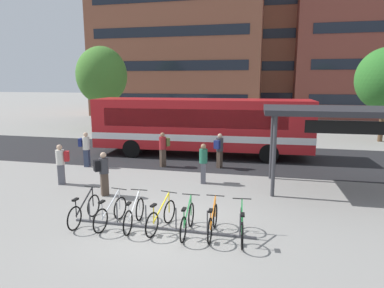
% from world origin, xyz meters
% --- Properties ---
extents(ground, '(200.00, 200.00, 0.00)m').
position_xyz_m(ground, '(0.00, 0.00, 0.00)').
color(ground, gray).
extents(bus_lane_asphalt, '(80.00, 7.20, 0.01)m').
position_xyz_m(bus_lane_asphalt, '(0.00, 9.65, 0.00)').
color(bus_lane_asphalt, '#232326').
rests_on(bus_lane_asphalt, ground).
extents(city_bus, '(12.13, 3.13, 3.20)m').
position_xyz_m(city_bus, '(-0.75, 9.65, 1.78)').
color(city_bus, red).
rests_on(city_bus, ground).
extents(bike_rack, '(5.41, 0.12, 0.70)m').
position_xyz_m(bike_rack, '(-0.06, -0.15, 0.10)').
color(bike_rack, '#47474C').
rests_on(bike_rack, ground).
extents(parked_bicycle_black_0, '(0.52, 1.72, 0.99)m').
position_xyz_m(parked_bicycle_black_0, '(-2.43, -0.21, 0.38)').
color(parked_bicycle_black_0, black).
rests_on(parked_bicycle_black_0, ground).
extents(parked_bicycle_silver_1, '(0.52, 1.72, 0.99)m').
position_xyz_m(parked_bicycle_silver_1, '(-1.57, -0.21, 0.38)').
color(parked_bicycle_silver_1, black).
rests_on(parked_bicycle_silver_1, ground).
extents(parked_bicycle_white_2, '(0.52, 1.72, 0.99)m').
position_xyz_m(parked_bicycle_white_2, '(-0.86, -0.17, 0.38)').
color(parked_bicycle_white_2, black).
rests_on(parked_bicycle_white_2, ground).
extents(parked_bicycle_yellow_3, '(0.54, 1.70, 0.99)m').
position_xyz_m(parked_bicycle_yellow_3, '(-0.04, -0.15, 0.38)').
color(parked_bicycle_yellow_3, black).
rests_on(parked_bicycle_yellow_3, ground).
extents(parked_bicycle_green_4, '(0.52, 1.72, 0.99)m').
position_xyz_m(parked_bicycle_green_4, '(0.75, -0.24, 0.38)').
color(parked_bicycle_green_4, black).
rests_on(parked_bicycle_green_4, ground).
extents(parked_bicycle_orange_5, '(0.52, 1.72, 0.99)m').
position_xyz_m(parked_bicycle_orange_5, '(1.45, -0.17, 0.38)').
color(parked_bicycle_orange_5, black).
rests_on(parked_bicycle_orange_5, ground).
extents(parked_bicycle_green_6, '(0.52, 1.72, 0.99)m').
position_xyz_m(parked_bicycle_green_6, '(2.25, -0.26, 0.38)').
color(parked_bicycle_green_6, black).
rests_on(parked_bicycle_green_6, ground).
extents(transit_shelter, '(6.36, 3.32, 3.21)m').
position_xyz_m(transit_shelter, '(5.80, 4.68, 3.00)').
color(transit_shelter, '#38383D').
rests_on(transit_shelter, ground).
extents(commuter_navy_pack_0, '(0.49, 0.60, 1.70)m').
position_xyz_m(commuter_navy_pack_0, '(0.59, 7.09, 0.98)').
color(commuter_navy_pack_0, '#47382D').
rests_on(commuter_navy_pack_0, ground).
extents(commuter_grey_pack_1, '(0.39, 0.56, 1.67)m').
position_xyz_m(commuter_grey_pack_1, '(0.29, 4.52, 0.97)').
color(commuter_grey_pack_1, '#565660').
rests_on(commuter_grey_pack_1, ground).
extents(commuter_navy_pack_2, '(0.54, 0.36, 1.73)m').
position_xyz_m(commuter_navy_pack_2, '(-5.88, 5.88, 1.00)').
color(commuter_navy_pack_2, '#2D3851').
rests_on(commuter_navy_pack_2, ground).
extents(commuter_red_pack_3, '(0.60, 0.50, 1.66)m').
position_xyz_m(commuter_red_pack_3, '(-5.36, 3.08, 0.96)').
color(commuter_red_pack_3, '#565660').
rests_on(commuter_red_pack_3, ground).
extents(commuter_black_pack_4, '(0.59, 0.58, 1.65)m').
position_xyz_m(commuter_black_pack_4, '(-3.02, 2.16, 0.95)').
color(commuter_black_pack_4, '#47382D').
rests_on(commuter_black_pack_4, ground).
extents(commuter_olive_pack_5, '(0.57, 0.60, 1.72)m').
position_xyz_m(commuter_olive_pack_5, '(-2.15, 6.75, 0.99)').
color(commuter_olive_pack_5, '#47382D').
rests_on(commuter_olive_pack_5, ground).
extents(street_tree_1, '(4.23, 4.23, 7.04)m').
position_xyz_m(street_tree_1, '(-10.97, 17.66, 4.64)').
color(street_tree_1, brown).
rests_on(street_tree_1, ground).
extents(building_left_wing, '(20.24, 10.76, 18.28)m').
position_xyz_m(building_left_wing, '(-8.25, 33.45, 9.14)').
color(building_left_wing, brown).
rests_on(building_left_wing, ground).
extents(building_centre_block, '(19.20, 13.37, 14.83)m').
position_xyz_m(building_centre_block, '(1.42, 40.02, 7.42)').
color(building_centre_block, brown).
rests_on(building_centre_block, ground).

